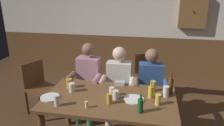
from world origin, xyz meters
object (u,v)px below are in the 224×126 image
dining_table (110,105)px  table_candle (87,105)px  person_1 (118,82)px  pint_glass_5 (166,91)px  bottle_2 (171,85)px  chair_empty_far_end (143,77)px  bottle_1 (140,105)px  pint_glass_2 (72,87)px  pint_glass_6 (109,99)px  condiment_caddy (120,83)px  wall_dart_cabinet (193,11)px  person_2 (150,85)px  plate_0 (50,97)px  plate_1 (134,99)px  chair_empty_near_right (39,86)px  pint_glass_7 (69,83)px  person_0 (88,78)px  pint_glass_0 (112,92)px  bottle_0 (151,92)px  pint_glass_4 (57,100)px  pint_glass_8 (116,95)px  pint_glass_1 (158,100)px  pint_glass_3 (153,86)px

dining_table → table_candle: (-0.21, -0.28, 0.15)m
person_1 → table_candle: size_ratio=14.90×
pint_glass_5 → bottle_2: bearing=56.8°
chair_empty_far_end → bottle_1: 1.69m
pint_glass_2 → pint_glass_6: size_ratio=0.93×
pint_glass_2 → condiment_caddy: bearing=28.9°
pint_glass_5 → wall_dart_cabinet: bearing=75.8°
person_2 → chair_empty_far_end: size_ratio=1.35×
condiment_caddy → pint_glass_5: pint_glass_5 is taller
plate_0 → plate_1: size_ratio=0.96×
chair_empty_near_right → table_candle: bearing=76.5°
dining_table → chair_empty_near_right: 1.50m
person_1 → pint_glass_7: person_1 is taller
person_0 → pint_glass_0: size_ratio=10.81×
bottle_0 → pint_glass_2: (-1.02, -0.02, -0.02)m
person_0 → pint_glass_4: (-0.06, -0.99, 0.13)m
chair_empty_far_end → condiment_caddy: size_ratio=6.29×
dining_table → condiment_caddy: condiment_caddy is taller
table_candle → pint_glass_8: size_ratio=0.71×
plate_1 → bottle_0: (0.20, 0.10, 0.07)m
chair_empty_near_right → condiment_caddy: 1.47m
plate_1 → pint_glass_6: pint_glass_6 is taller
person_2 → chair_empty_near_right: (-1.84, -0.03, -0.18)m
chair_empty_far_end → bottle_1: bottle_1 is taller
plate_1 → pint_glass_2: bearing=174.9°
dining_table → table_candle: table_candle is taller
person_1 → pint_glass_5: 0.87m
pint_glass_1 → pint_glass_4: (-1.14, -0.24, 0.00)m
bottle_1 → pint_glass_0: 0.49m
person_1 → pint_glass_1: 0.95m
person_0 → bottle_0: size_ratio=5.31×
plate_1 → pint_glass_8: size_ratio=2.21×
plate_1 → pint_glass_3: 0.37m
person_0 → table_candle: person_0 is taller
bottle_0 → pint_glass_3: (0.03, 0.19, -0.01)m
dining_table → pint_glass_7: (-0.59, 0.18, 0.17)m
bottle_1 → pint_glass_8: bearing=142.2°
plate_1 → bottle_0: size_ratio=1.07×
pint_glass_7 → pint_glass_8: pint_glass_7 is taller
bottle_0 → pint_glass_4: bottle_0 is taller
chair_empty_near_right → pint_glass_7: (0.75, -0.47, 0.33)m
pint_glass_0 → bottle_2: bearing=15.1°
dining_table → bottle_2: bottle_2 is taller
bottle_2 → condiment_caddy: bearing=167.7°
pint_glass_6 → plate_1: bearing=26.7°
dining_table → plate_0: size_ratio=6.86×
pint_glass_0 → pint_glass_2: pint_glass_2 is taller
person_0 → chair_empty_far_end: (0.84, 0.70, -0.20)m
bottle_2 → pint_glass_2: size_ratio=2.56×
person_1 → pint_glass_6: bearing=90.2°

